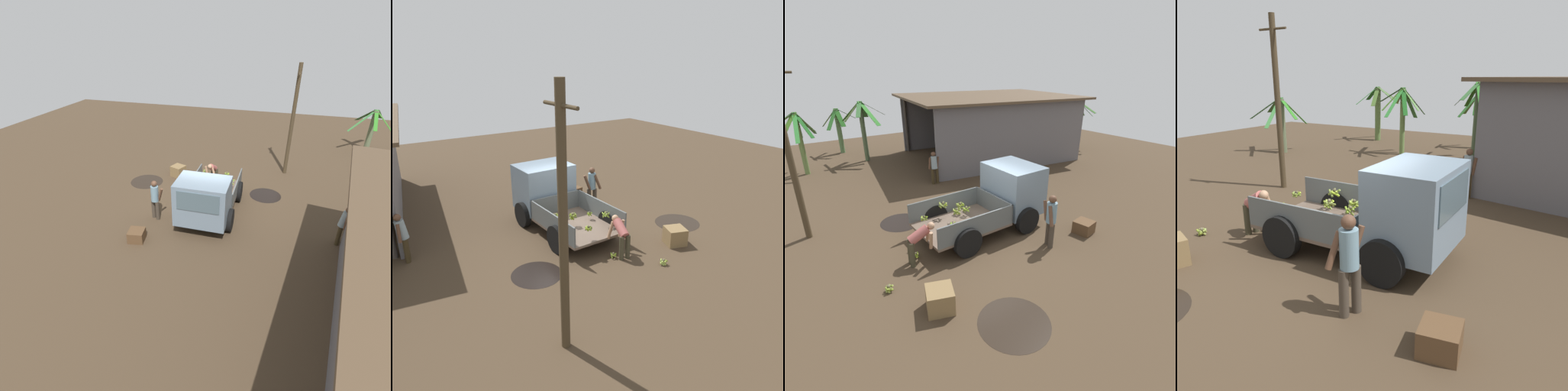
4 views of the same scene
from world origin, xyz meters
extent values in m
plane|color=#443424|center=(0.00, 0.00, 0.00)|extent=(36.00, 36.00, 0.00)
cylinder|color=black|center=(-1.76, -3.51, 0.00)|extent=(1.61, 1.61, 0.01)
cylinder|color=black|center=(-1.99, 2.37, 0.00)|extent=(1.44, 1.44, 0.01)
cube|color=brown|center=(-0.78, 0.23, 0.49)|extent=(2.71, 1.99, 0.08)
cube|color=#565C5C|center=(-0.79, 1.19, 0.85)|extent=(2.69, 0.08, 0.64)
cube|color=#565C5C|center=(-0.77, -0.72, 0.85)|extent=(2.69, 0.08, 0.64)
cube|color=#565C5C|center=(0.54, 0.25, 0.85)|extent=(0.07, 1.96, 0.64)
cube|color=slate|center=(1.40, 0.26, 1.26)|extent=(1.46, 1.94, 1.63)
cube|color=#4C606B|center=(2.13, 0.27, 1.59)|extent=(0.05, 1.54, 0.72)
cylinder|color=black|center=(1.18, 1.27, 0.45)|extent=(0.90, 0.23, 0.90)
cylinder|color=black|center=(1.20, -0.75, 0.45)|extent=(0.90, 0.23, 0.90)
cylinder|color=black|center=(-1.20, 1.24, 0.45)|extent=(0.90, 0.23, 0.90)
cylinder|color=black|center=(-1.17, -0.78, 0.45)|extent=(0.90, 0.23, 0.90)
sphere|color=brown|center=(-1.44, -0.47, 1.02)|extent=(0.08, 0.08, 0.08)
cylinder|color=olive|center=(-1.38, -0.44, 0.94)|extent=(0.11, 0.18, 0.17)
cylinder|color=olive|center=(-1.44, -0.38, 0.97)|extent=(0.22, 0.05, 0.11)
cylinder|color=#86AE2F|center=(-1.51, -0.42, 0.96)|extent=(0.15, 0.18, 0.15)
cylinder|color=#8A9A43|center=(-1.50, -0.48, 0.93)|extent=(0.07, 0.17, 0.19)
cylinder|color=olive|center=(-1.48, -0.53, 0.94)|extent=(0.18, 0.12, 0.17)
cylinder|color=olive|center=(-1.42, -0.54, 0.95)|extent=(0.19, 0.10, 0.16)
cylinder|color=olive|center=(-1.36, -0.49, 0.95)|extent=(0.08, 0.20, 0.15)
sphere|color=brown|center=(-0.81, 0.40, 0.96)|extent=(0.09, 0.09, 0.09)
cylinder|color=#879B45|center=(-0.79, 0.35, 0.87)|extent=(0.17, 0.10, 0.20)
cylinder|color=olive|center=(-0.72, 0.38, 0.91)|extent=(0.10, 0.22, 0.12)
cylinder|color=#8C9E42|center=(-0.74, 0.43, 0.88)|extent=(0.12, 0.19, 0.18)
cylinder|color=#89A623|center=(-0.80, 0.47, 0.87)|extent=(0.18, 0.07, 0.19)
cylinder|color=olive|center=(-0.84, 0.46, 0.87)|extent=(0.18, 0.13, 0.19)
cylinder|color=olive|center=(-0.89, 0.42, 0.90)|extent=(0.10, 0.22, 0.13)
cylinder|color=#8EA137|center=(-0.88, 0.37, 0.89)|extent=(0.13, 0.20, 0.16)
cylinder|color=olive|center=(-0.83, 0.33, 0.89)|extent=(0.21, 0.10, 0.16)
sphere|color=#4A4330|center=(-1.03, 0.91, 1.05)|extent=(0.09, 0.09, 0.09)
cylinder|color=#90A131|center=(-0.96, 0.93, 0.96)|extent=(0.11, 0.20, 0.20)
cylinder|color=olive|center=(-1.04, 1.00, 0.98)|extent=(0.23, 0.07, 0.16)
cylinder|color=olive|center=(-1.12, 0.93, 0.99)|extent=(0.11, 0.24, 0.15)
cylinder|color=olive|center=(-1.08, 0.83, 0.98)|extent=(0.22, 0.17, 0.16)
cylinder|color=#8FAD24|center=(-0.96, 0.84, 0.98)|extent=(0.20, 0.20, 0.16)
sphere|color=brown|center=(-0.34, 0.57, 0.83)|extent=(0.08, 0.08, 0.08)
cylinder|color=olive|center=(-0.40, 0.50, 0.78)|extent=(0.19, 0.17, 0.13)
cylinder|color=olive|center=(-0.31, 0.52, 0.75)|extent=(0.16, 0.13, 0.19)
cylinder|color=olive|center=(-0.28, 0.60, 0.76)|extent=(0.13, 0.19, 0.16)
cylinder|color=#8FAA27|center=(-0.36, 0.64, 0.77)|extent=(0.20, 0.08, 0.15)
cylinder|color=olive|center=(-0.42, 0.58, 0.76)|extent=(0.08, 0.20, 0.16)
sphere|color=#4E4733|center=(-0.42, 0.84, 0.90)|extent=(0.09, 0.09, 0.09)
cylinder|color=olive|center=(-0.38, 0.76, 0.84)|extent=(0.21, 0.15, 0.14)
cylinder|color=olive|center=(-0.33, 0.83, 0.84)|extent=(0.07, 0.22, 0.14)
cylinder|color=olive|center=(-0.37, 0.87, 0.81)|extent=(0.14, 0.18, 0.19)
cylinder|color=olive|center=(-0.41, 0.92, 0.84)|extent=(0.22, 0.07, 0.14)
cylinder|color=#8EA234|center=(-0.47, 0.87, 0.81)|extent=(0.13, 0.17, 0.20)
cylinder|color=olive|center=(-0.50, 0.83, 0.84)|extent=(0.07, 0.22, 0.16)
cylinder|color=#92A63D|center=(-0.45, 0.77, 0.82)|extent=(0.19, 0.12, 0.18)
sphere|color=#423B2B|center=(-1.89, 0.53, 0.95)|extent=(0.08, 0.08, 0.08)
cylinder|color=#94B229|center=(-1.90, 0.60, 0.90)|extent=(0.17, 0.06, 0.13)
cylinder|color=#95AD2C|center=(-1.95, 0.56, 0.90)|extent=(0.12, 0.17, 0.12)
cylinder|color=olive|center=(-1.95, 0.50, 0.91)|extent=(0.13, 0.17, 0.11)
cylinder|color=olive|center=(-1.90, 0.47, 0.90)|extent=(0.17, 0.06, 0.12)
cylinder|color=olive|center=(-1.83, 0.50, 0.91)|extent=(0.12, 0.17, 0.11)
cylinder|color=olive|center=(-1.84, 0.57, 0.91)|extent=(0.13, 0.17, 0.11)
sphere|color=#423C2B|center=(-0.68, -0.35, 0.79)|extent=(0.07, 0.07, 0.07)
cylinder|color=olive|center=(-0.65, -0.39, 0.74)|extent=(0.13, 0.10, 0.11)
cylinder|color=olive|center=(-0.62, -0.35, 0.75)|extent=(0.04, 0.15, 0.08)
cylinder|color=olive|center=(-0.64, -0.31, 0.74)|extent=(0.12, 0.12, 0.11)
cylinder|color=#8AAA42|center=(-0.67, -0.31, 0.73)|extent=(0.12, 0.06, 0.13)
cylinder|color=#86A325|center=(-0.71, -0.30, 0.75)|extent=(0.14, 0.10, 0.10)
cylinder|color=#5E751C|center=(-0.72, -0.34, 0.73)|extent=(0.05, 0.12, 0.13)
cylinder|color=olive|center=(-0.72, -0.39, 0.75)|extent=(0.13, 0.13, 0.08)
cylinder|color=#81A33A|center=(-0.69, -0.40, 0.74)|extent=(0.14, 0.06, 0.11)
cube|color=#615D61|center=(10.23, 7.22, 1.75)|extent=(1.17, 6.70, 3.50)
cube|color=#615D61|center=(6.46, 11.20, 1.75)|extent=(8.71, 1.50, 3.50)
cube|color=#615D61|center=(5.40, 4.62, 1.75)|extent=(8.71, 1.50, 3.50)
cube|color=brown|center=(5.93, 7.91, 3.56)|extent=(10.69, 9.00, 0.12)
cylinder|color=#3F3833|center=(2.27, 11.67, 1.75)|extent=(0.16, 0.16, 3.50)
cylinder|color=#3F3833|center=(1.28, 5.48, 1.75)|extent=(0.16, 0.16, 3.50)
cylinder|color=#433522|center=(-4.83, 3.13, 2.73)|extent=(0.19, 0.19, 5.46)
cylinder|color=#536D3A|center=(12.17, 6.19, 1.50)|extent=(0.25, 0.25, 3.00)
cube|color=#3C6B27|center=(12.54, 6.20, 2.57)|extent=(0.75, 0.22, 0.98)
cube|color=#24531D|center=(12.59, 6.61, 2.34)|extent=(1.01, 1.03, 1.43)
cube|color=#365321|center=(12.12, 6.64, 2.54)|extent=(0.30, 0.95, 1.03)
cube|color=#2A5117|center=(11.76, 6.79, 2.65)|extent=(1.01, 1.33, 0.83)
cube|color=#50802F|center=(11.52, 6.16, 2.40)|extent=(1.34, 0.34, 1.32)
cube|color=#304E1F|center=(11.74, 5.89, 2.71)|extent=(1.02, 0.83, 0.70)
cube|color=#29531C|center=(12.29, 5.56, 2.72)|extent=(0.50, 1.31, 0.68)
cube|color=#2D6726|center=(12.54, 5.84, 2.59)|extent=(0.92, 0.90, 0.94)
cylinder|color=#4C5F3F|center=(-0.60, 11.03, 1.67)|extent=(0.25, 0.25, 3.34)
cube|color=#304D15|center=(0.05, 10.97, 2.99)|extent=(1.32, 0.37, 0.83)
cube|color=#2D5B2C|center=(-0.36, 11.43, 2.90)|extent=(0.71, 0.94, 1.00)
cube|color=#2A651C|center=(-1.01, 11.53, 2.83)|extent=(0.97, 1.12, 1.13)
cube|color=#445B29|center=(-1.09, 10.93, 2.88)|extent=(1.03, 0.38, 1.03)
cube|color=#396D36|center=(-0.81, 10.56, 3.03)|extent=(0.64, 1.05, 0.75)
cube|color=#2D7B27|center=(-0.30, 10.46, 2.77)|extent=(0.85, 1.28, 1.25)
cylinder|color=#577C4B|center=(-1.37, 13.82, 1.37)|extent=(0.28, 0.28, 2.73)
cube|color=#355C2F|center=(-0.82, 13.87, 2.44)|extent=(1.12, 0.31, 0.69)
cube|color=#4F7231|center=(-1.27, 14.24, 2.25)|extent=(0.38, 0.90, 1.08)
cube|color=#4A6C30|center=(-1.77, 14.07, 2.24)|extent=(0.93, 0.67, 1.10)
cube|color=#2F712B|center=(-1.73, 13.46, 2.21)|extent=(0.92, 0.90, 1.16)
cube|color=#1D5717|center=(-1.29, 13.42, 2.28)|extent=(0.44, 0.86, 1.02)
cylinder|color=olive|center=(-3.90, 10.31, 1.54)|extent=(0.24, 0.24, 3.08)
cube|color=#54863F|center=(-3.52, 10.37, 2.62)|extent=(0.82, 0.39, 1.04)
cube|color=#385B30|center=(-3.49, 10.66, 2.51)|extent=(0.96, 0.85, 1.25)
cube|color=#336833|center=(-3.83, 10.90, 2.39)|extent=(0.36, 1.22, 1.48)
cube|color=#488225|center=(-4.28, 10.00, 2.61)|extent=(0.94, 0.83, 1.05)
cube|color=#338935|center=(-4.01, 9.69, 2.50)|extent=(0.40, 1.29, 1.27)
cube|color=#19581A|center=(-3.64, 9.94, 2.54)|extent=(0.69, 0.86, 1.20)
cylinder|color=#41372D|center=(1.15, -1.86, 0.41)|extent=(0.21, 0.21, 0.82)
cylinder|color=#41372D|center=(1.25, -1.65, 0.41)|extent=(0.21, 0.21, 0.82)
cylinder|color=#6E91A2|center=(1.20, -1.75, 1.14)|extent=(0.41, 0.40, 0.64)
sphere|color=brown|center=(1.19, -1.75, 1.58)|extent=(0.23, 0.23, 0.23)
cylinder|color=brown|center=(1.01, -1.89, 1.13)|extent=(0.23, 0.33, 0.60)
cylinder|color=brown|center=(1.18, -1.52, 1.12)|extent=(0.22, 0.32, 0.61)
cylinder|color=#3D3827|center=(-2.67, -0.13, 0.38)|extent=(0.17, 0.17, 0.75)
cylinder|color=#3D3827|center=(-2.71, -0.34, 0.38)|extent=(0.17, 0.17, 0.75)
cylinder|color=#AA554F|center=(-2.43, -0.27, 0.90)|extent=(0.69, 0.38, 0.53)
sphere|color=tan|center=(-2.08, -0.33, 1.09)|extent=(0.21, 0.21, 0.21)
cylinder|color=tan|center=(-2.11, -0.13, 0.75)|extent=(0.14, 0.26, 0.56)
cylinder|color=tan|center=(-2.19, -0.50, 0.74)|extent=(0.13, 0.22, 0.57)
cylinder|color=#382C17|center=(0.77, 5.21, 0.37)|extent=(0.17, 0.17, 0.75)
cylinder|color=#382C17|center=(0.97, 5.16, 0.37)|extent=(0.17, 0.17, 0.75)
cylinder|color=#879AA1|center=(0.88, 5.23, 1.04)|extent=(0.34, 0.40, 0.62)
sphere|color=brown|center=(0.89, 5.28, 1.43)|extent=(0.21, 0.21, 0.21)
cylinder|color=brown|center=(0.71, 5.33, 1.00)|extent=(0.17, 0.13, 0.56)
cylinder|color=brown|center=(1.08, 5.26, 1.01)|extent=(0.19, 0.13, 0.56)
sphere|color=brown|center=(-2.47, 0.01, 0.15)|extent=(0.06, 0.06, 0.06)
cylinder|color=#8CA03A|center=(-2.52, 0.05, 0.11)|extent=(0.13, 0.16, 0.10)
cylinder|color=olive|center=(-2.51, -0.03, 0.10)|extent=(0.13, 0.14, 0.13)
cylinder|color=olive|center=(-2.45, -0.04, 0.09)|extent=(0.15, 0.06, 0.15)
cylinder|color=#91A530|center=(-2.42, 0.01, 0.08)|extent=(0.04, 0.13, 0.16)
cylinder|color=olive|center=(-2.45, 0.06, 0.09)|extent=(0.15, 0.08, 0.15)
sphere|color=brown|center=(-3.62, -0.95, 0.15)|extent=(0.09, 0.09, 0.09)
cylinder|color=#91A543|center=(-3.57, -0.90, 0.10)|extent=(0.15, 0.17, 0.13)
cylinder|color=#83A042|center=(-3.62, -0.89, 0.09)|extent=(0.17, 0.07, 0.16)
cylinder|color=#9DB04B|center=(-3.66, -0.92, 0.08)|extent=(0.11, 0.16, 0.16)
cylinder|color=#99AE3F|center=(-3.66, -0.98, 0.08)|extent=(0.13, 0.15, 0.16)
cylinder|color=olive|center=(-3.62, -1.02, 0.11)|extent=(0.18, 0.06, 0.12)
cylinder|color=olive|center=(-3.57, -0.98, 0.09)|extent=(0.12, 0.17, 0.16)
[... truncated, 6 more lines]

